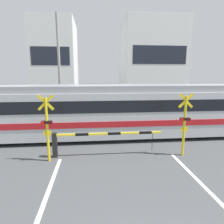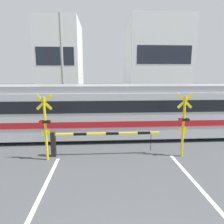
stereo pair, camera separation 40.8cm
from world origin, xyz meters
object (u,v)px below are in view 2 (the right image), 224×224
at_px(crossing_barrier_far, 127,113).
at_px(pedestrian, 112,106).
at_px(crossing_barrier_near, 85,138).
at_px(crossing_signal_left, 45,125).
at_px(commuter_train, 113,109).
at_px(crossing_signal_right, 184,122).

distance_m(crossing_barrier_far, pedestrian, 2.46).
relative_size(crossing_barrier_near, pedestrian, 2.84).
xyz_separation_m(crossing_barrier_far, crossing_signal_left, (-4.43, -6.40, 0.77)).
height_order(commuter_train, crossing_signal_left, commuter_train).
relative_size(crossing_barrier_near, crossing_signal_right, 1.72).
height_order(commuter_train, crossing_barrier_near, commuter_train).
height_order(crossing_signal_right, pedestrian, crossing_signal_right).
relative_size(crossing_barrier_far, pedestrian, 2.84).
xyz_separation_m(commuter_train, crossing_signal_left, (-3.12, -3.15, -0.06)).
relative_size(commuter_train, pedestrian, 10.30).
height_order(commuter_train, crossing_barrier_far, commuter_train).
xyz_separation_m(crossing_signal_right, pedestrian, (-2.69, 8.62, -0.58)).
relative_size(crossing_barrier_far, crossing_signal_right, 1.72).
distance_m(crossing_signal_left, crossing_signal_right, 6.06).
xyz_separation_m(crossing_barrier_far, crossing_signal_right, (1.64, -6.40, 0.77)).
xyz_separation_m(commuter_train, crossing_signal_right, (2.95, -3.15, -0.06)).
relative_size(crossing_barrier_far, crossing_signal_left, 1.72).
relative_size(commuter_train, crossing_signal_right, 6.25).
bearing_deg(crossing_signal_right, pedestrian, 107.32).
bearing_deg(pedestrian, crossing_signal_left, -111.37).
relative_size(crossing_signal_right, pedestrian, 1.65).
height_order(commuter_train, pedestrian, commuter_train).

